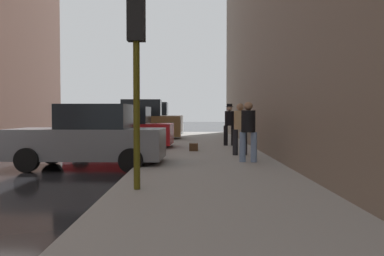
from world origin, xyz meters
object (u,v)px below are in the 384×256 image
at_px(fire_hydrant, 169,138).
at_px(pedestrian_in_tan_coat, 242,126).
at_px(parked_white_van, 152,120).
at_px(parked_gray_coupe, 92,138).
at_px(pedestrian_with_fedora, 231,122).
at_px(parked_red_hatchback, 124,130).
at_px(parked_bronze_suv, 141,122).
at_px(traffic_light, 138,47).
at_px(duffel_bag, 196,147).
at_px(pedestrian_in_jeans, 250,128).

distance_m(fire_hydrant, pedestrian_in_tan_coat, 4.56).
relative_size(parked_white_van, fire_hydrant, 6.55).
bearing_deg(parked_gray_coupe, pedestrian_with_fedora, 54.38).
bearing_deg(parked_red_hatchback, pedestrian_with_fedora, 10.54).
distance_m(parked_gray_coupe, parked_white_van, 17.15).
height_order(parked_bronze_suv, pedestrian_in_tan_coat, parked_bronze_suv).
bearing_deg(parked_white_van, parked_red_hatchback, -90.00).
relative_size(parked_red_hatchback, pedestrian_with_fedora, 2.40).
distance_m(traffic_light, pedestrian_with_fedora, 10.83).
xyz_separation_m(parked_bronze_suv, pedestrian_in_tan_coat, (4.45, -8.98, 0.07)).
bearing_deg(duffel_bag, traffic_light, -97.69).
xyz_separation_m(parked_red_hatchback, duffel_bag, (2.92, -1.65, -0.56)).
bearing_deg(traffic_light, pedestrian_in_jeans, 58.80).
height_order(parked_white_van, fire_hydrant, parked_white_van).
bearing_deg(pedestrian_with_fedora, duffel_bag, -121.87).
height_order(parked_red_hatchback, parked_bronze_suv, parked_bronze_suv).
distance_m(parked_bronze_suv, pedestrian_in_tan_coat, 10.02).
distance_m(pedestrian_in_jeans, pedestrian_with_fedora, 6.07).
height_order(parked_bronze_suv, pedestrian_in_jeans, parked_bronze_suv).
xyz_separation_m(parked_red_hatchback, traffic_light, (1.85, -9.55, 1.91)).
bearing_deg(parked_bronze_suv, pedestrian_in_jeans, -67.85).
relative_size(parked_gray_coupe, duffel_bag, 9.69).
relative_size(parked_gray_coupe, fire_hydrant, 6.06).
distance_m(parked_red_hatchback, parked_white_van, 11.75).
distance_m(parked_red_hatchback, pedestrian_in_jeans, 6.89).
bearing_deg(parked_bronze_suv, fire_hydrant, -71.24).
xyz_separation_m(fire_hydrant, pedestrian_in_jeans, (2.66, -5.66, 0.61)).
xyz_separation_m(parked_red_hatchback, pedestrian_in_tan_coat, (4.45, -3.25, 0.26)).
distance_m(parked_white_van, pedestrian_in_tan_coat, 15.65).
distance_m(parked_gray_coupe, parked_bronze_suv, 11.13).
height_order(parked_white_van, pedestrian_in_jeans, parked_white_van).
height_order(parked_white_van, pedestrian_with_fedora, parked_white_van).
relative_size(parked_gray_coupe, traffic_light, 1.18).
bearing_deg(pedestrian_with_fedora, fire_hydrant, -171.11).
bearing_deg(fire_hydrant, pedestrian_in_tan_coat, -54.14).
distance_m(pedestrian_in_tan_coat, pedestrian_with_fedora, 4.08).
height_order(pedestrian_in_tan_coat, pedestrian_in_jeans, same).
relative_size(parked_gray_coupe, pedestrian_in_tan_coat, 2.49).
xyz_separation_m(parked_white_van, duffel_bag, (2.92, -13.40, -0.74)).
height_order(pedestrian_in_tan_coat, pedestrian_with_fedora, pedestrian_with_fedora).
bearing_deg(pedestrian_in_jeans, duffel_bag, 113.23).
bearing_deg(pedestrian_in_tan_coat, duffel_bag, 133.68).
bearing_deg(pedestrian_in_tan_coat, pedestrian_with_fedora, 89.86).
xyz_separation_m(parked_gray_coupe, parked_white_van, (-0.00, 17.15, 0.18)).
bearing_deg(parked_red_hatchback, parked_white_van, 90.00).
bearing_deg(fire_hydrant, pedestrian_in_jeans, -64.81).
bearing_deg(traffic_light, parked_red_hatchback, 100.98).
relative_size(parked_bronze_suv, fire_hydrant, 6.58).
bearing_deg(fire_hydrant, parked_white_van, 99.04).
height_order(fire_hydrant, duffel_bag, fire_hydrant).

